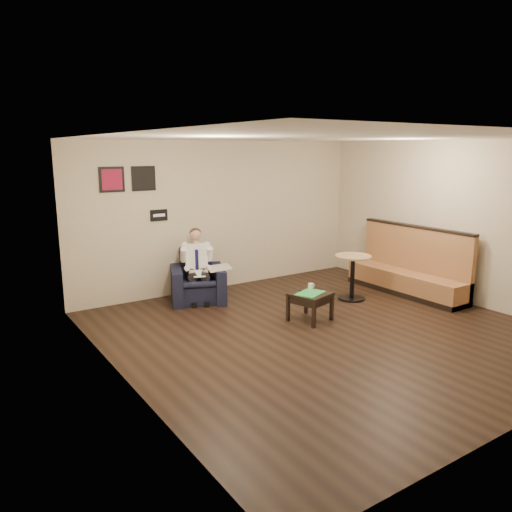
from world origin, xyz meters
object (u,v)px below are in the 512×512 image
seated_man (198,269)px  green_folder (310,293)px  coffee_mug (311,286)px  side_table (310,307)px  cafe_table (352,277)px  armchair (198,276)px  smartphone (304,290)px  banquette (407,261)px

seated_man → green_folder: size_ratio=2.71×
coffee_mug → green_folder: bearing=-131.2°
seated_man → side_table: 2.12m
seated_man → cafe_table: 2.74m
seated_man → side_table: size_ratio=2.22×
side_table → cafe_table: 1.45m
armchair → seated_man: bearing=-90.0°
coffee_mug → smartphone: 0.14m
green_folder → coffee_mug: coffee_mug is taller
armchair → coffee_mug: (1.12, -1.76, 0.05)m
coffee_mug → cafe_table: (1.22, 0.31, -0.09)m
smartphone → green_folder: bearing=-104.0°
coffee_mug → cafe_table: size_ratio=0.12×
seated_man → banquette: size_ratio=0.50×
green_folder → banquette: banquette is taller
coffee_mug → smartphone: bearing=178.0°
side_table → cafe_table: size_ratio=0.68×
side_table → green_folder: green_folder is taller
armchair → cafe_table: size_ratio=1.14×
armchair → banquette: size_ratio=0.38×
banquette → seated_man: bearing=155.0°
armchair → green_folder: bearing=-42.0°
coffee_mug → banquette: 2.33m
cafe_table → armchair: bearing=148.1°
seated_man → side_table: (1.02, -1.81, -0.38)m
smartphone → banquette: (2.46, 0.02, 0.17)m
coffee_mug → smartphone: coffee_mug is taller
green_folder → coffee_mug: 0.25m
seated_man → smartphone: 1.95m
side_table → cafe_table: (1.36, 0.47, 0.18)m
seated_man → smartphone: bearing=-36.2°
coffee_mug → banquette: bearing=0.6°
cafe_table → green_folder: bearing=-160.3°
armchair → banquette: (3.44, -1.73, 0.18)m
side_table → armchair: bearing=116.9°
green_folder → smartphone: green_folder is taller
seated_man → banquette: 3.85m
cafe_table → coffee_mug: bearing=-165.9°
green_folder → coffee_mug: size_ratio=4.74×
coffee_mug → side_table: bearing=-131.2°
armchair → smartphone: 2.01m
armchair → coffee_mug: armchair is taller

